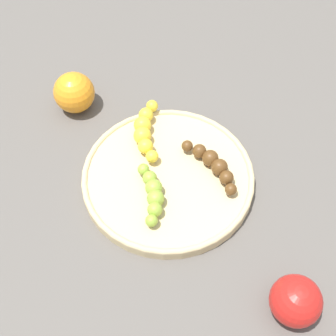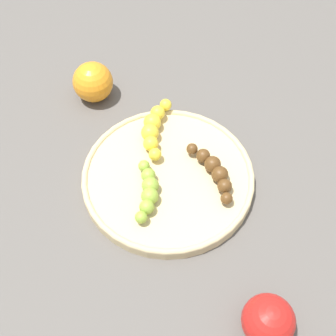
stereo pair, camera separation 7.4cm
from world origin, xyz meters
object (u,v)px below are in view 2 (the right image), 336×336
at_px(fruit_bowl, 168,177).
at_px(banana_green, 148,191).
at_px(banana_overripe, 214,170).
at_px(orange_fruit, 93,82).
at_px(banana_yellow, 154,128).
at_px(apple_red, 268,321).

height_order(fruit_bowl, banana_green, banana_green).
xyz_separation_m(fruit_bowl, banana_overripe, (-0.04, 0.06, 0.02)).
bearing_deg(fruit_bowl, orange_fruit, -109.20).
bearing_deg(banana_green, banana_overripe, 21.17).
bearing_deg(banana_yellow, banana_overripe, 147.19).
height_order(banana_yellow, banana_overripe, banana_yellow).
height_order(banana_overripe, apple_red, apple_red).
height_order(fruit_bowl, apple_red, apple_red).
xyz_separation_m(fruit_bowl, banana_green, (0.05, -0.00, 0.02)).
distance_m(fruit_bowl, banana_overripe, 0.08).
bearing_deg(apple_red, banana_green, -106.03).
bearing_deg(orange_fruit, apple_red, 66.96).
relative_size(fruit_bowl, apple_red, 4.00).
relative_size(apple_red, orange_fruit, 0.95).
height_order(banana_overripe, orange_fruit, orange_fruit).
distance_m(banana_yellow, banana_green, 0.13).
bearing_deg(banana_green, banana_yellow, 87.83).
distance_m(fruit_bowl, orange_fruit, 0.24).
relative_size(fruit_bowl, banana_green, 2.91).
xyz_separation_m(banana_yellow, banana_green, (0.11, 0.07, -0.00)).
xyz_separation_m(apple_red, orange_fruit, (-0.20, -0.48, 0.00)).
distance_m(banana_green, orange_fruit, 0.26).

